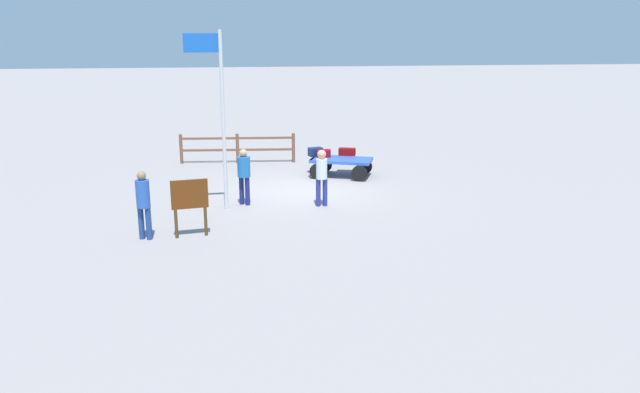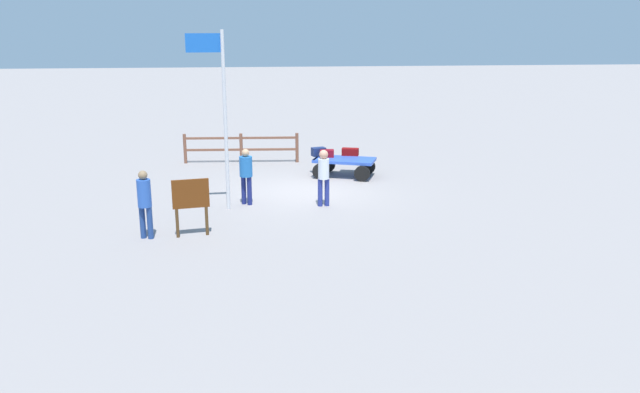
% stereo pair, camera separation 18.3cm
% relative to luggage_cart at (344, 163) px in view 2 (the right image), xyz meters
% --- Properties ---
extents(ground_plane, '(120.00, 120.00, 0.00)m').
position_rel_luggage_cart_xyz_m(ground_plane, '(1.54, 1.82, -0.47)').
color(ground_plane, gray).
extents(luggage_cart, '(2.32, 1.84, 0.64)m').
position_rel_luggage_cart_xyz_m(luggage_cart, '(0.00, 0.00, 0.00)').
color(luggage_cart, blue).
rests_on(luggage_cart, ground).
extents(suitcase_maroon, '(0.52, 0.36, 0.25)m').
position_rel_luggage_cart_xyz_m(suitcase_maroon, '(0.55, -0.36, 0.30)').
color(suitcase_maroon, maroon).
rests_on(suitcase_maroon, luggage_cart).
extents(suitcase_tan, '(0.53, 0.42, 0.30)m').
position_rel_luggage_cart_xyz_m(suitcase_tan, '(0.82, -0.57, 0.32)').
color(suitcase_tan, navy).
rests_on(suitcase_tan, luggage_cart).
extents(suitcase_grey, '(0.64, 0.44, 0.25)m').
position_rel_luggage_cart_xyz_m(suitcase_grey, '(-0.31, -0.55, 0.30)').
color(suitcase_grey, maroon).
rests_on(suitcase_grey, luggage_cart).
extents(worker_lead, '(0.52, 0.52, 1.66)m').
position_rel_luggage_cart_xyz_m(worker_lead, '(3.35, 3.21, 0.52)').
color(worker_lead, navy).
rests_on(worker_lead, ground).
extents(worker_trailing, '(0.34, 0.34, 1.67)m').
position_rel_luggage_cart_xyz_m(worker_trailing, '(1.11, 3.62, 0.51)').
color(worker_trailing, navy).
rests_on(worker_trailing, ground).
extents(worker_supervisor, '(0.43, 0.43, 1.73)m').
position_rel_luggage_cart_xyz_m(worker_supervisor, '(5.81, 6.05, 0.53)').
color(worker_supervisor, navy).
rests_on(worker_supervisor, ground).
extents(flagpole, '(1.03, 0.10, 5.01)m').
position_rel_luggage_cart_xyz_m(flagpole, '(3.98, 3.61, 2.51)').
color(flagpole, silver).
rests_on(flagpole, ground).
extents(signboard, '(0.91, 0.21, 1.47)m').
position_rel_luggage_cart_xyz_m(signboard, '(4.69, 6.00, 0.49)').
color(signboard, '#4C3319').
rests_on(signboard, ground).
extents(wooden_fence, '(4.37, 0.38, 1.13)m').
position_rel_luggage_cart_xyz_m(wooden_fence, '(3.57, -2.69, 0.18)').
color(wooden_fence, brown).
rests_on(wooden_fence, ground).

